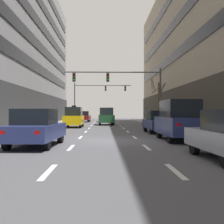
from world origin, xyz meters
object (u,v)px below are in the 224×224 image
at_px(car_driving_2, 106,116).
at_px(taxi_driving_4, 105,117).
at_px(street_tree_0, 159,102).
at_px(car_driving_1, 84,117).
at_px(pedestrian_0, 215,121).
at_px(taxi_driving_3, 74,117).
at_px(car_parked_1, 179,120).
at_px(traffic_signal_0, 125,84).
at_px(pedestrian_1, 179,118).
at_px(car_parked_2, 159,122).
at_px(traffic_signal_1, 94,93).
at_px(car_driving_0, 36,128).

bearing_deg(car_driving_2, taxi_driving_4, 90.99).
bearing_deg(street_tree_0, car_driving_1, 125.98).
relative_size(car_driving_2, pedestrian_0, 2.81).
relative_size(car_driving_2, taxi_driving_3, 1.03).
bearing_deg(taxi_driving_3, taxi_driving_4, 78.96).
bearing_deg(car_parked_1, street_tree_0, 82.85).
bearing_deg(taxi_driving_3, traffic_signal_0, -10.61).
xyz_separation_m(car_driving_1, pedestrian_1, (9.43, -20.91, 0.23)).
xyz_separation_m(car_parked_2, traffic_signal_1, (-5.74, 28.65, 4.02)).
distance_m(street_tree_0, pedestrian_1, 8.25).
height_order(taxi_driving_4, car_parked_1, car_parked_1).
height_order(car_driving_1, pedestrian_1, pedestrian_1).
relative_size(car_driving_1, traffic_signal_0, 0.48).
relative_size(car_driving_0, car_parked_1, 1.00).
bearing_deg(car_parked_1, traffic_signal_1, 99.47).
height_order(car_driving_2, street_tree_0, street_tree_0).
bearing_deg(traffic_signal_1, car_parked_1, -80.53).
bearing_deg(traffic_signal_0, taxi_driving_3, 169.39).
xyz_separation_m(traffic_signal_1, street_tree_0, (7.80, -17.94, -2.17)).
distance_m(pedestrian_0, pedestrian_1, 7.98).
height_order(car_driving_1, traffic_signal_0, traffic_signal_0).
relative_size(taxi_driving_4, car_parked_2, 1.01).
xyz_separation_m(taxi_driving_4, traffic_signal_1, (-1.73, 5.01, 4.02)).
bearing_deg(pedestrian_0, taxi_driving_4, 101.85).
distance_m(car_driving_0, car_driving_1, 31.75).
xyz_separation_m(taxi_driving_4, pedestrian_1, (6.19, -21.01, 0.24)).
distance_m(car_parked_2, traffic_signal_0, 7.92).
relative_size(car_driving_2, pedestrian_1, 2.70).
distance_m(taxi_driving_4, pedestrian_1, 21.91).
relative_size(traffic_signal_0, pedestrian_1, 5.94).
bearing_deg(car_driving_2, car_driving_1, 108.37).
relative_size(car_parked_2, pedestrian_0, 2.88).
height_order(taxi_driving_4, traffic_signal_0, traffic_signal_0).
distance_m(traffic_signal_0, traffic_signal_1, 22.15).
height_order(car_parked_1, street_tree_0, street_tree_0).
bearing_deg(car_driving_1, car_driving_2, -71.63).
relative_size(taxi_driving_3, street_tree_0, 0.79).
bearing_deg(car_driving_1, traffic_signal_0, -72.61).
xyz_separation_m(car_parked_1, traffic_signal_1, (-5.74, 34.39, 3.74)).
xyz_separation_m(taxi_driving_4, car_parked_2, (4.00, -23.63, -0.00)).
bearing_deg(taxi_driving_3, pedestrian_0, -55.06).
height_order(car_driving_1, pedestrian_0, car_driving_1).
bearing_deg(car_driving_0, car_driving_1, 90.25).
height_order(taxi_driving_3, car_parked_2, taxi_driving_3).
bearing_deg(traffic_signal_0, car_parked_1, -80.91).
distance_m(car_driving_0, pedestrian_0, 9.62).
distance_m(traffic_signal_1, street_tree_0, 19.68).
relative_size(taxi_driving_4, traffic_signal_0, 0.47).
height_order(car_parked_1, traffic_signal_1, traffic_signal_1).
bearing_deg(car_driving_1, traffic_signal_1, 73.58).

